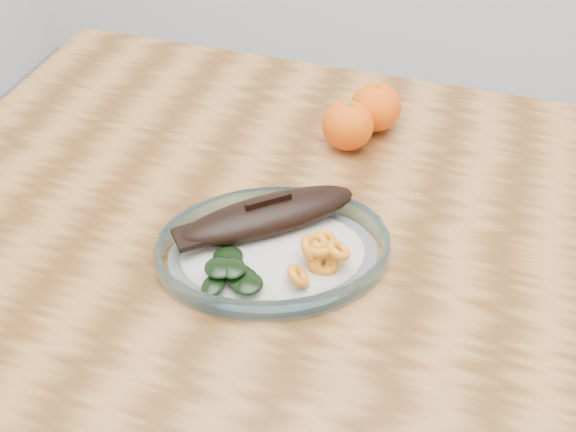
{
  "coord_description": "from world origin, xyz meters",
  "views": [
    {
      "loc": [
        0.14,
        -0.68,
        1.38
      ],
      "look_at": [
        -0.07,
        -0.02,
        0.77
      ],
      "focal_mm": 45.0,
      "sensor_mm": 36.0,
      "label": 1
    }
  ],
  "objects_px": {
    "dining_table": "(337,282)",
    "orange_right": "(376,107)",
    "orange_left": "(348,125)",
    "plated_meal": "(273,247)"
  },
  "relations": [
    {
      "from": "dining_table",
      "to": "orange_left",
      "type": "relative_size",
      "value": 15.9
    },
    {
      "from": "plated_meal",
      "to": "orange_left",
      "type": "xyz_separation_m",
      "value": [
        0.03,
        0.25,
        0.02
      ]
    },
    {
      "from": "plated_meal",
      "to": "orange_right",
      "type": "xyz_separation_m",
      "value": [
        0.06,
        0.31,
        0.02
      ]
    },
    {
      "from": "dining_table",
      "to": "orange_right",
      "type": "xyz_separation_m",
      "value": [
        -0.01,
        0.24,
        0.14
      ]
    },
    {
      "from": "dining_table",
      "to": "orange_right",
      "type": "relative_size",
      "value": 15.79
    },
    {
      "from": "orange_left",
      "to": "orange_right",
      "type": "height_order",
      "value": "same"
    },
    {
      "from": "dining_table",
      "to": "orange_right",
      "type": "distance_m",
      "value": 0.28
    },
    {
      "from": "dining_table",
      "to": "orange_left",
      "type": "bearing_deg",
      "value": 101.7
    },
    {
      "from": "dining_table",
      "to": "orange_right",
      "type": "height_order",
      "value": "orange_right"
    },
    {
      "from": "orange_left",
      "to": "plated_meal",
      "type": "bearing_deg",
      "value": -96.75
    }
  ]
}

